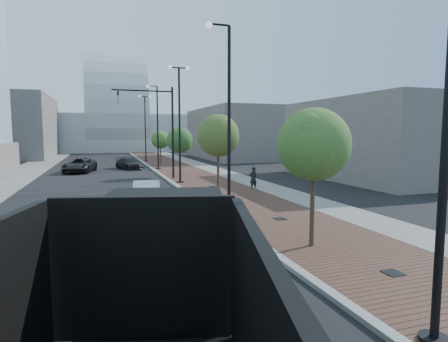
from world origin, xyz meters
name	(u,v)px	position (x,y,z in m)	size (l,w,h in m)	color
ground	(343,305)	(0.00, 0.00, 0.00)	(220.00, 220.00, 0.00)	black
sidewalk	(174,164)	(3.50, 40.00, 0.06)	(7.00, 140.00, 0.12)	#4C2D23
concrete_strip	(195,164)	(6.20, 40.00, 0.07)	(2.40, 140.00, 0.13)	slate
curb	(147,165)	(0.00, 40.00, 0.07)	(0.30, 140.00, 0.14)	gray
west_sidewalk	(32,168)	(-13.00, 40.00, 0.06)	(4.00, 140.00, 0.12)	slate
white_sedan	(147,194)	(-3.00, 13.68, 0.69)	(1.46, 4.17, 1.38)	white
dark_car_mid	(80,165)	(-7.53, 33.84, 0.75)	(2.47, 5.37, 1.49)	black
dark_car_far	(129,164)	(-2.46, 35.88, 0.63)	(1.76, 4.32, 1.25)	black
pedestrian	(253,178)	(4.96, 17.27, 0.84)	(0.61, 0.40, 1.67)	black
streetlight_1	(227,127)	(0.49, 10.00, 4.34)	(1.44, 0.56, 9.21)	black
streetlight_2	(180,123)	(0.60, 22.00, 4.82)	(1.72, 0.56, 9.28)	black
streetlight_3	(157,130)	(0.49, 34.00, 4.34)	(1.44, 0.56, 9.21)	black
streetlight_4	(145,128)	(0.60, 46.00, 4.82)	(1.72, 0.56, 9.28)	black
traffic_mast	(162,122)	(-0.30, 25.00, 4.98)	(5.09, 0.20, 8.00)	black
tree_0	(315,145)	(1.65, 4.02, 3.67)	(2.54, 2.52, 4.94)	#382619
tree_1	(219,136)	(1.65, 15.02, 3.90)	(2.66, 2.66, 5.24)	#382619
tree_2	(180,140)	(1.65, 27.02, 3.39)	(2.45, 2.41, 4.61)	#382619
tree_3	(161,140)	(1.65, 39.02, 3.24)	(2.28, 2.21, 4.35)	#382619
convention_center	(116,125)	(-2.00, 85.00, 6.00)	(50.00, 30.00, 50.00)	#AAB1B5
commercial_block_nw	(3,127)	(-20.00, 60.00, 5.00)	(14.00, 20.00, 10.00)	#605A57
commercial_block_ne	(238,133)	(16.00, 50.00, 4.00)	(12.00, 22.00, 8.00)	#68615D
commercial_block_e	(377,139)	(18.00, 20.00, 3.50)	(10.00, 16.00, 7.00)	#605A56
utility_cover_0	(393,273)	(2.40, 1.00, 0.13)	(0.50, 0.50, 0.02)	black
utility_cover_1	(280,219)	(2.40, 8.00, 0.13)	(0.50, 0.50, 0.02)	black
utility_cover_2	(212,186)	(2.40, 19.00, 0.13)	(0.50, 0.50, 0.02)	black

